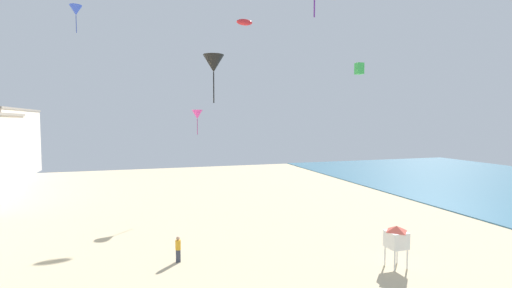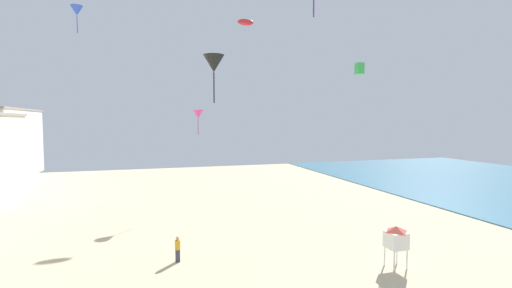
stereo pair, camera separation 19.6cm
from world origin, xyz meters
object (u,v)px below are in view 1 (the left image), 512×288
Objects in this scene: kite_green_box at (359,69)px; kite_flyer at (178,248)px; kite_magenta_delta at (197,114)px; kite_blue_delta at (76,10)px; kite_red_parafoil at (244,22)px; kite_black_delta at (214,64)px; lifeguard_stand at (396,237)px.

kite_flyer is at bearing -174.64° from kite_green_box.
kite_flyer is 18.22m from kite_green_box.
kite_magenta_delta is at bearing -38.67° from kite_flyer.
kite_blue_delta is at bearing 6.28° from kite_flyer.
kite_flyer is at bearing -103.00° from kite_magenta_delta.
kite_green_box is 21.80m from kite_red_parafoil.
kite_magenta_delta is 1.26× the size of kite_red_parafoil.
kite_green_box is at bearing -52.81° from kite_magenta_delta.
kite_blue_delta is at bearing -151.06° from kite_red_parafoil.
kite_red_parafoil is (-3.44, 19.87, 8.27)m from kite_green_box.
kite_magenta_delta is at bearing 127.19° from kite_green_box.
kite_flyer is 0.42× the size of kite_black_delta.
kite_red_parafoil reaches higher than lifeguard_stand.
kite_magenta_delta is (3.43, 14.86, 8.64)m from kite_flyer.
kite_black_delta is at bearing -115.08° from kite_red_parafoil.
kite_flyer is at bearing 175.74° from lifeguard_stand.
kite_red_parafoil is at bearing 42.58° from kite_magenta_delta.
kite_flyer is 17.53m from kite_magenta_delta.
kite_blue_delta reaches higher than kite_flyer.
lifeguard_stand is at bearing -101.03° from kite_green_box.
kite_magenta_delta reaches higher than kite_flyer.
kite_black_delta is 1.55× the size of kite_magenta_delta.
kite_red_parafoil is (17.46, 9.66, 2.91)m from kite_blue_delta.
kite_blue_delta is (-10.86, 4.45, 4.60)m from kite_black_delta.
kite_magenta_delta is 17.34m from kite_green_box.
kite_red_parafoil is at bearing 111.51° from lifeguard_stand.
kite_magenta_delta is 3.03× the size of kite_green_box.
kite_red_parafoil reaches higher than kite_magenta_delta.
kite_red_parafoil is (10.29, 21.16, 20.18)m from kite_flyer.
lifeguard_stand is (12.55, -4.77, 0.92)m from kite_flyer.
kite_green_box reaches higher than lifeguard_stand.
lifeguard_stand is 30.35m from kite_blue_delta.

